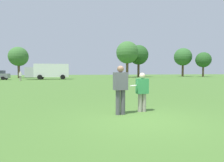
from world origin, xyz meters
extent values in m
plane|color=#47702D|center=(0.00, 0.00, 0.00)|extent=(185.76, 185.76, 0.00)
cylinder|color=#4C4C51|center=(-0.55, 0.84, 0.45)|extent=(0.17, 0.17, 0.91)
cylinder|color=#4C4C51|center=(-0.36, 0.85, 0.45)|extent=(0.17, 0.17, 0.91)
cube|color=#595960|center=(-0.46, 0.85, 1.23)|extent=(0.50, 0.30, 0.65)
sphere|color=#8C664C|center=(-0.46, 0.85, 1.67)|extent=(0.25, 0.25, 0.25)
cylinder|color=gray|center=(0.61, 1.11, 0.36)|extent=(0.16, 0.16, 0.72)
cylinder|color=gray|center=(0.43, 1.11, 0.36)|extent=(0.16, 0.16, 0.72)
cube|color=#338C4C|center=(0.52, 1.11, 1.01)|extent=(0.46, 0.27, 0.59)
sphere|color=beige|center=(0.52, 1.11, 1.42)|extent=(0.23, 0.23, 0.23)
cylinder|color=white|center=(0.11, 1.01, 1.05)|extent=(0.27, 0.27, 0.06)
cube|color=#D8590C|center=(2.03, 9.08, 0.01)|extent=(0.32, 0.32, 0.03)
cone|color=orange|center=(2.03, 9.08, 0.26)|extent=(0.24, 0.24, 0.45)
cylinder|color=black|center=(-13.12, 34.73, 0.33)|extent=(0.67, 0.25, 0.66)
cylinder|color=black|center=(-13.02, 36.72, 0.33)|extent=(0.67, 0.25, 0.66)
cube|color=white|center=(-4.21, 35.81, 1.83)|extent=(6.91, 2.83, 2.70)
cube|color=#B2B2B7|center=(-8.41, 36.02, 1.48)|extent=(1.91, 2.39, 2.00)
cylinder|color=black|center=(-6.49, 34.55, 0.48)|extent=(0.97, 0.33, 0.96)
cylinder|color=black|center=(-6.35, 37.29, 0.48)|extent=(0.97, 0.33, 0.96)
cylinder|color=black|center=(-2.07, 34.33, 0.48)|extent=(0.97, 0.33, 0.96)
cylinder|color=black|center=(-1.94, 37.07, 0.48)|extent=(0.97, 0.33, 0.96)
cylinder|color=gray|center=(-9.43, 30.82, 0.41)|extent=(0.15, 0.15, 0.82)
cylinder|color=gray|center=(-9.26, 30.81, 0.41)|extent=(0.15, 0.15, 0.82)
cube|color=silver|center=(-9.34, 30.82, 1.11)|extent=(0.45, 0.27, 0.58)
sphere|color=beige|center=(-9.34, 30.82, 1.50)|extent=(0.22, 0.22, 0.22)
cylinder|color=brown|center=(-12.57, 46.48, 1.67)|extent=(0.56, 0.56, 3.35)
sphere|color=#3D7033|center=(-12.57, 46.48, 5.38)|extent=(4.78, 4.78, 4.78)
cylinder|color=brown|center=(15.36, 44.11, 2.14)|extent=(0.71, 0.71, 4.28)
sphere|color=#3D7033|center=(15.36, 44.11, 6.88)|extent=(6.12, 6.12, 6.12)
cylinder|color=brown|center=(20.54, 48.34, 2.08)|extent=(0.69, 0.69, 4.16)
sphere|color=#285623|center=(20.54, 48.34, 6.69)|extent=(5.95, 5.95, 5.95)
cylinder|color=brown|center=(36.46, 48.82, 2.01)|extent=(0.67, 0.67, 4.02)
sphere|color=#33662D|center=(36.46, 48.82, 6.45)|extent=(5.74, 5.74, 5.74)
cylinder|color=brown|center=(40.31, 43.98, 1.64)|extent=(0.55, 0.55, 3.28)
sphere|color=#285623|center=(40.31, 43.98, 5.27)|extent=(4.68, 4.68, 4.68)
camera|label=1|loc=(-2.58, -5.76, 1.57)|focal=30.59mm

